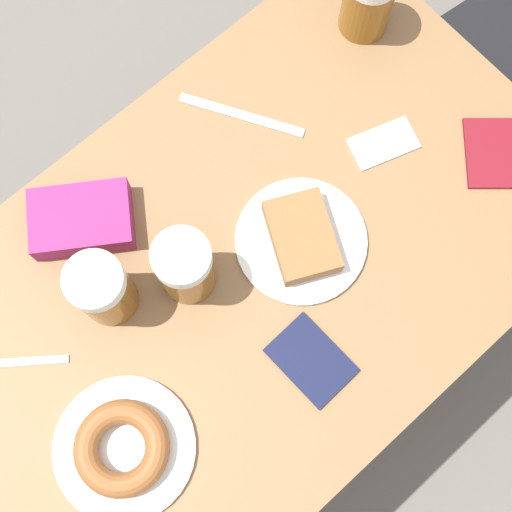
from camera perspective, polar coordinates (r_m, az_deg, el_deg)
name	(u,v)px	position (r m, az deg, el deg)	size (l,w,h in m)	color
ground_plane	(256,332)	(1.87, 0.00, -6.07)	(8.00, 8.00, 0.00)	#666059
table	(256,269)	(1.21, 0.00, -1.06)	(0.70, 1.09, 0.74)	olive
plate_with_cake	(301,239)	(1.14, 3.66, 1.40)	(0.21, 0.21, 0.05)	white
plate_with_donut	(123,448)	(1.11, -10.61, -14.87)	(0.22, 0.22, 0.05)	white
beer_mug_left	(185,267)	(1.08, -5.69, -0.89)	(0.09, 0.09, 0.14)	#8C5619
beer_mug_right	(103,289)	(1.09, -12.17, -2.64)	(0.09, 0.09, 0.14)	#8C5619
napkin_folded	(384,143)	(1.23, 10.17, 8.86)	(0.09, 0.12, 0.00)	white
fork	(7,363)	(1.18, -19.27, -8.07)	(0.13, 0.16, 0.00)	silver
knife	(242,115)	(1.24, -1.16, 11.19)	(0.20, 0.13, 0.00)	silver
passport_near_edge	(492,153)	(1.27, 18.34, 7.82)	(0.15, 0.15, 0.01)	maroon
passport_far_edge	(311,360)	(1.12, 4.43, -8.31)	(0.13, 0.09, 0.01)	#141938
blue_pouch	(82,219)	(1.18, -13.78, 2.86)	(0.18, 0.19, 0.05)	#8C2366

